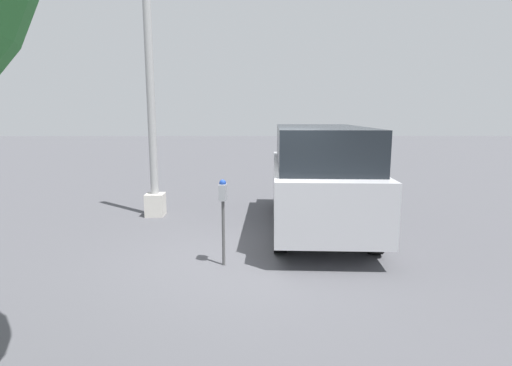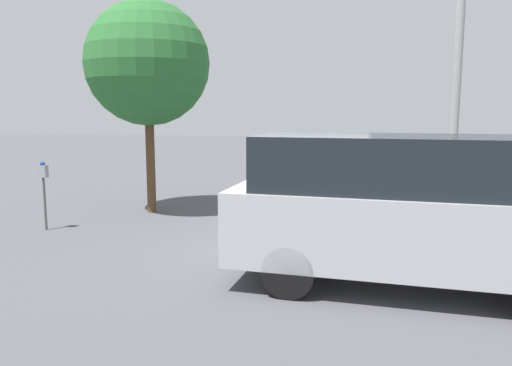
{
  "view_description": "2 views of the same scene",
  "coord_description": "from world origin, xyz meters",
  "px_view_note": "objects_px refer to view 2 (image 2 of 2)",
  "views": [
    {
      "loc": [
        -6.59,
        -0.0,
        2.45
      ],
      "look_at": [
        0.04,
        -0.08,
        1.31
      ],
      "focal_mm": 28.0,
      "sensor_mm": 36.0,
      "label": 1
    },
    {
      "loc": [
        1.19,
        -8.7,
        2.56
      ],
      "look_at": [
        -0.75,
        0.08,
        1.24
      ],
      "focal_mm": 35.0,
      "sensor_mm": 36.0,
      "label": 2
    }
  ],
  "objects_px": {
    "parking_meter_near": "(282,191)",
    "lamp_post": "(453,132)",
    "parked_van": "(408,207)",
    "street_tree": "(148,64)",
    "parking_meter_far": "(43,180)"
  },
  "relations": [
    {
      "from": "parking_meter_near",
      "to": "lamp_post",
      "type": "xyz_separation_m",
      "value": [
        3.28,
        1.89,
        1.05
      ]
    },
    {
      "from": "parked_van",
      "to": "street_tree",
      "type": "height_order",
      "value": "street_tree"
    },
    {
      "from": "parking_meter_far",
      "to": "parked_van",
      "type": "height_order",
      "value": "parked_van"
    },
    {
      "from": "parking_meter_far",
      "to": "parked_van",
      "type": "bearing_deg",
      "value": -11.22
    },
    {
      "from": "street_tree",
      "to": "parked_van",
      "type": "bearing_deg",
      "value": -36.25
    },
    {
      "from": "lamp_post",
      "to": "parking_meter_near",
      "type": "bearing_deg",
      "value": -150.03
    },
    {
      "from": "parking_meter_near",
      "to": "parking_meter_far",
      "type": "height_order",
      "value": "parking_meter_far"
    },
    {
      "from": "parking_meter_near",
      "to": "parked_van",
      "type": "bearing_deg",
      "value": -37.42
    },
    {
      "from": "parking_meter_far",
      "to": "parking_meter_near",
      "type": "bearing_deg",
      "value": 2.81
    },
    {
      "from": "parking_meter_near",
      "to": "parking_meter_far",
      "type": "xyz_separation_m",
      "value": [
        -5.19,
        0.13,
        0.04
      ]
    },
    {
      "from": "parking_meter_near",
      "to": "parking_meter_far",
      "type": "bearing_deg",
      "value": -177.19
    },
    {
      "from": "lamp_post",
      "to": "street_tree",
      "type": "xyz_separation_m",
      "value": [
        -7.04,
        0.53,
        1.58
      ]
    },
    {
      "from": "lamp_post",
      "to": "street_tree",
      "type": "distance_m",
      "value": 7.23
    },
    {
      "from": "parked_van",
      "to": "parking_meter_near",
      "type": "bearing_deg",
      "value": 141.43
    },
    {
      "from": "parking_meter_near",
      "to": "lamp_post",
      "type": "distance_m",
      "value": 3.93
    }
  ]
}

